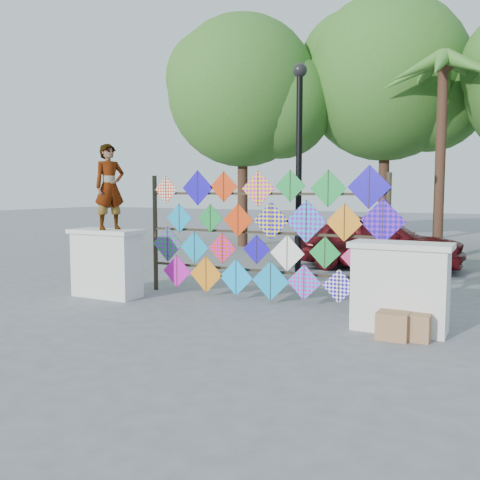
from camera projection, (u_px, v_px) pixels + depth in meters
The scene contains 12 objects.
ground at pixel (239, 309), 9.08m from camera, with size 80.00×80.00×0.00m, color gray.
parapet_left at pixel (107, 263), 10.08m from camera, with size 1.40×0.65×1.28m.
parapet_right at pixel (400, 286), 7.62m from camera, with size 1.40×0.65×1.28m.
kite_rack at pixel (263, 235), 9.56m from camera, with size 4.96×0.24×2.43m.
tree_west at pixel (246, 93), 18.57m from camera, with size 5.85×5.20×8.01m.
tree_mid at pixel (390, 79), 18.25m from camera, with size 6.30×5.60×8.61m.
palm_tree at pixel (443, 83), 14.69m from camera, with size 3.62×3.62×5.83m.
vendor_woman at pixel (110, 187), 9.89m from camera, with size 0.58×0.38×1.59m, color #99999E.
sedan at pixel (377, 241), 13.61m from camera, with size 1.69×4.21×1.44m, color #550E13.
lamppost at pixel (299, 155), 10.46m from camera, with size 0.28×0.28×4.46m.
cardboard_box_near at pixel (393, 325), 7.26m from camera, with size 0.42×0.37×0.37m, color #9D734C.
cardboard_box_far at pixel (414, 326), 7.24m from camera, with size 0.43×0.40×0.36m, color #9D734C.
Camera 1 is at (4.11, -7.93, 2.03)m, focal length 40.00 mm.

